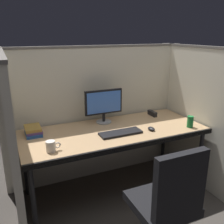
{
  "coord_description": "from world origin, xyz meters",
  "views": [
    {
      "loc": [
        -1.01,
        -1.9,
        1.71
      ],
      "look_at": [
        0.0,
        0.35,
        0.92
      ],
      "focal_mm": 40.12,
      "sensor_mm": 36.0,
      "label": 1
    }
  ],
  "objects_px": {
    "monitor_center": "(104,104)",
    "book_stack": "(33,131)",
    "red_stapler": "(152,113)",
    "office_chair": "(164,218)",
    "soda_can": "(190,122)",
    "keyboard_main": "(121,133)",
    "computer_mouse": "(151,129)",
    "desk": "(114,135)",
    "coffee_mug": "(51,146)"
  },
  "relations": [
    {
      "from": "keyboard_main",
      "to": "coffee_mug",
      "type": "height_order",
      "value": "coffee_mug"
    },
    {
      "from": "desk",
      "to": "computer_mouse",
      "type": "xyz_separation_m",
      "value": [
        0.35,
        -0.16,
        0.07
      ]
    },
    {
      "from": "desk",
      "to": "monitor_center",
      "type": "height_order",
      "value": "monitor_center"
    },
    {
      "from": "computer_mouse",
      "to": "book_stack",
      "type": "height_order",
      "value": "book_stack"
    },
    {
      "from": "desk",
      "to": "book_stack",
      "type": "bearing_deg",
      "value": 164.01
    },
    {
      "from": "red_stapler",
      "to": "soda_can",
      "type": "xyz_separation_m",
      "value": [
        0.15,
        -0.5,
        0.03
      ]
    },
    {
      "from": "computer_mouse",
      "to": "soda_can",
      "type": "height_order",
      "value": "soda_can"
    },
    {
      "from": "desk",
      "to": "office_chair",
      "type": "height_order",
      "value": "office_chair"
    },
    {
      "from": "desk",
      "to": "keyboard_main",
      "type": "bearing_deg",
      "value": -82.88
    },
    {
      "from": "office_chair",
      "to": "keyboard_main",
      "type": "xyz_separation_m",
      "value": [
        0.02,
        0.81,
        0.39
      ]
    },
    {
      "from": "monitor_center",
      "to": "desk",
      "type": "bearing_deg",
      "value": -87.82
    },
    {
      "from": "computer_mouse",
      "to": "soda_can",
      "type": "distance_m",
      "value": 0.44
    },
    {
      "from": "computer_mouse",
      "to": "coffee_mug",
      "type": "bearing_deg",
      "value": -176.62
    },
    {
      "from": "office_chair",
      "to": "monitor_center",
      "type": "xyz_separation_m",
      "value": [
        -0.0,
        1.19,
        0.59
      ]
    },
    {
      "from": "office_chair",
      "to": "monitor_center",
      "type": "height_order",
      "value": "monitor_center"
    },
    {
      "from": "red_stapler",
      "to": "book_stack",
      "type": "bearing_deg",
      "value": -178.95
    },
    {
      "from": "monitor_center",
      "to": "book_stack",
      "type": "relative_size",
      "value": 1.92
    },
    {
      "from": "desk",
      "to": "computer_mouse",
      "type": "height_order",
      "value": "computer_mouse"
    },
    {
      "from": "desk",
      "to": "book_stack",
      "type": "height_order",
      "value": "book_stack"
    },
    {
      "from": "monitor_center",
      "to": "computer_mouse",
      "type": "relative_size",
      "value": 4.48
    },
    {
      "from": "desk",
      "to": "soda_can",
      "type": "xyz_separation_m",
      "value": [
        0.77,
        -0.25,
        0.11
      ]
    },
    {
      "from": "desk",
      "to": "keyboard_main",
      "type": "xyz_separation_m",
      "value": [
        0.01,
        -0.12,
        0.06
      ]
    },
    {
      "from": "computer_mouse",
      "to": "red_stapler",
      "type": "distance_m",
      "value": 0.49
    },
    {
      "from": "book_stack",
      "to": "red_stapler",
      "type": "distance_m",
      "value": 1.4
    },
    {
      "from": "monitor_center",
      "to": "book_stack",
      "type": "height_order",
      "value": "monitor_center"
    },
    {
      "from": "keyboard_main",
      "to": "coffee_mug",
      "type": "relative_size",
      "value": 3.41
    },
    {
      "from": "office_chair",
      "to": "red_stapler",
      "type": "distance_m",
      "value": 1.4
    },
    {
      "from": "coffee_mug",
      "to": "red_stapler",
      "type": "distance_m",
      "value": 1.39
    },
    {
      "from": "keyboard_main",
      "to": "red_stapler",
      "type": "bearing_deg",
      "value": 31.09
    },
    {
      "from": "desk",
      "to": "office_chair",
      "type": "distance_m",
      "value": 0.98
    },
    {
      "from": "desk",
      "to": "office_chair",
      "type": "xyz_separation_m",
      "value": [
        -0.01,
        -0.93,
        -0.33
      ]
    },
    {
      "from": "monitor_center",
      "to": "soda_can",
      "type": "xyz_separation_m",
      "value": [
        0.78,
        -0.51,
        -0.15
      ]
    },
    {
      "from": "desk",
      "to": "monitor_center",
      "type": "distance_m",
      "value": 0.37
    },
    {
      "from": "office_chair",
      "to": "coffee_mug",
      "type": "relative_size",
      "value": 7.74
    },
    {
      "from": "computer_mouse",
      "to": "keyboard_main",
      "type": "bearing_deg",
      "value": 172.71
    },
    {
      "from": "keyboard_main",
      "to": "soda_can",
      "type": "height_order",
      "value": "soda_can"
    },
    {
      "from": "computer_mouse",
      "to": "red_stapler",
      "type": "xyz_separation_m",
      "value": [
        0.27,
        0.41,
        0.01
      ]
    },
    {
      "from": "office_chair",
      "to": "computer_mouse",
      "type": "height_order",
      "value": "office_chair"
    },
    {
      "from": "desk",
      "to": "book_stack",
      "type": "distance_m",
      "value": 0.82
    },
    {
      "from": "coffee_mug",
      "to": "book_stack",
      "type": "xyz_separation_m",
      "value": [
        -0.09,
        0.44,
        -0.01
      ]
    },
    {
      "from": "coffee_mug",
      "to": "soda_can",
      "type": "distance_m",
      "value": 1.47
    },
    {
      "from": "soda_can",
      "to": "keyboard_main",
      "type": "bearing_deg",
      "value": 170.29
    },
    {
      "from": "soda_can",
      "to": "book_stack",
      "type": "bearing_deg",
      "value": 163.19
    },
    {
      "from": "office_chair",
      "to": "monitor_center",
      "type": "bearing_deg",
      "value": 88.59
    },
    {
      "from": "monitor_center",
      "to": "red_stapler",
      "type": "height_order",
      "value": "monitor_center"
    },
    {
      "from": "monitor_center",
      "to": "soda_can",
      "type": "height_order",
      "value": "monitor_center"
    },
    {
      "from": "keyboard_main",
      "to": "coffee_mug",
      "type": "xyz_separation_m",
      "value": [
        -0.71,
        -0.1,
        0.04
      ]
    },
    {
      "from": "red_stapler",
      "to": "soda_can",
      "type": "height_order",
      "value": "soda_can"
    },
    {
      "from": "monitor_center",
      "to": "red_stapler",
      "type": "bearing_deg",
      "value": -1.33
    },
    {
      "from": "office_chair",
      "to": "book_stack",
      "type": "bearing_deg",
      "value": 122.34
    }
  ]
}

